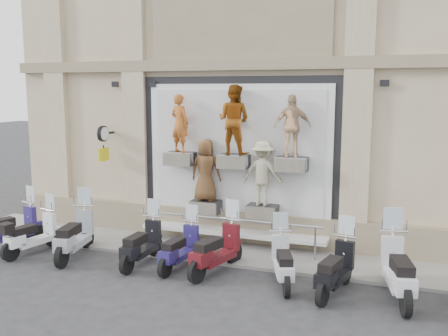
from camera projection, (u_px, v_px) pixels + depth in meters
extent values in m
plane|color=#2A2A2D|center=(196.00, 280.00, 11.13)|extent=(90.00, 90.00, 0.00)
cube|color=#989590|center=(227.00, 250.00, 13.07)|extent=(16.00, 2.20, 0.08)
cube|color=black|center=(238.00, 157.00, 13.51)|extent=(5.60, 0.10, 4.30)
cube|color=white|center=(237.00, 157.00, 13.45)|extent=(5.10, 0.06, 3.90)
cube|color=white|center=(237.00, 157.00, 13.41)|extent=(4.70, 0.04, 3.60)
cube|color=white|center=(233.00, 231.00, 13.43)|extent=(5.10, 0.75, 0.10)
cube|color=#28282B|center=(180.00, 159.00, 13.69)|extent=(0.80, 0.50, 0.35)
imported|color=#CE6928|center=(180.00, 123.00, 13.54)|extent=(0.67, 0.54, 1.58)
cube|color=#28282B|center=(234.00, 161.00, 13.17)|extent=(0.80, 0.50, 0.35)
imported|color=brown|center=(234.00, 120.00, 13.00)|extent=(1.00, 0.84, 1.83)
cube|color=#28282B|center=(291.00, 164.00, 12.66)|extent=(0.80, 0.50, 0.35)
imported|color=#DAB187|center=(292.00, 126.00, 12.51)|extent=(0.99, 0.59, 1.58)
cube|color=#28282B|center=(206.00, 207.00, 13.64)|extent=(0.80, 0.50, 0.35)
imported|color=brown|center=(206.00, 170.00, 13.48)|extent=(0.86, 0.59, 1.69)
cube|color=#28282B|center=(262.00, 212.00, 13.11)|extent=(0.80, 0.50, 0.35)
imported|color=beige|center=(263.00, 173.00, 12.95)|extent=(1.11, 0.65, 1.70)
cube|color=black|center=(108.00, 133.00, 14.50)|extent=(0.06, 0.56, 0.06)
cylinder|color=black|center=(103.00, 134.00, 14.24)|extent=(0.10, 0.46, 0.46)
cube|color=#D3CB12|center=(104.00, 155.00, 14.34)|extent=(0.04, 0.50, 0.38)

